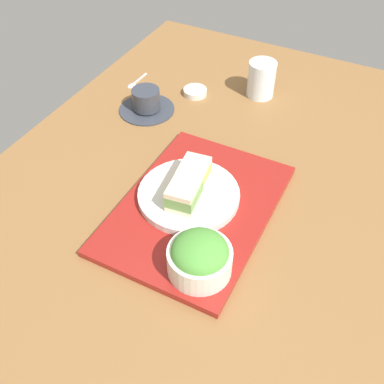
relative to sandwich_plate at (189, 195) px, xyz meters
The scene contains 10 objects.
ground_plane 6.21cm from the sandwich_plate, 49.74° to the right, with size 140.00×100.00×3.00cm, color brown.
serving_tray 3.21cm from the sandwich_plate, 121.03° to the right, with size 40.82×28.65×1.49cm, color maroon.
sandwich_plate is the anchor object (origin of this frame).
sandwich_near 4.47cm from the sandwich_plate, behind, with size 7.89×6.64×4.91cm.
sandwich_far 4.42cm from the sandwich_plate, ahead, with size 7.94×6.33×4.76cm.
salad_bowl 18.33cm from the sandwich_plate, 146.55° to the right, with size 11.53×11.53×7.88cm.
coffee_cup 35.23cm from the sandwich_plate, 45.41° to the left, with size 14.33×14.33×6.00cm.
drinking_glass 44.83cm from the sandwich_plate, ahead, with size 7.29×7.29×9.59cm, color silver.
small_sauce_dish 40.78cm from the sandwich_plate, 24.99° to the left, with size 6.30×6.30×1.60cm, color silver.
teaspoon 48.49cm from the sandwich_plate, 45.89° to the left, with size 8.81×2.14×0.80cm.
Camera 1 is at (-62.12, -27.15, 69.51)cm, focal length 43.13 mm.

